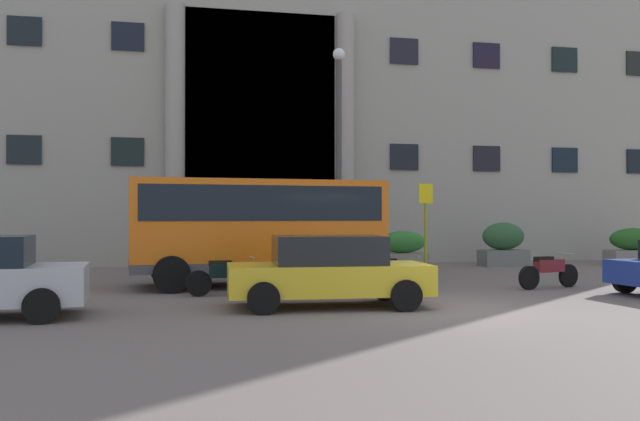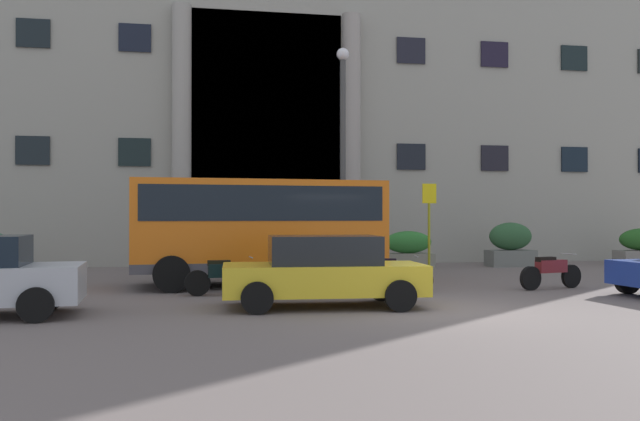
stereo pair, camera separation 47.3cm
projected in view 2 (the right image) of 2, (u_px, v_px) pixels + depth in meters
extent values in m
cube|color=#645956|center=(446.00, 313.00, 13.26)|extent=(80.00, 64.00, 0.12)
cube|color=gray|center=(305.00, 46.00, 30.55)|extent=(35.21, 9.00, 19.09)
cube|color=black|center=(268.00, 138.00, 25.75)|extent=(5.71, 0.12, 9.64)
cylinder|color=gray|center=(181.00, 135.00, 24.87)|extent=(0.71, 0.71, 9.64)
cylinder|color=gray|center=(351.00, 139.00, 26.03)|extent=(0.71, 0.71, 9.64)
cube|color=black|center=(33.00, 150.00, 24.13)|extent=(1.16, 0.08, 1.03)
cube|color=black|center=(135.00, 152.00, 24.77)|extent=(1.16, 0.08, 1.03)
cube|color=black|center=(411.00, 157.00, 26.68)|extent=(1.16, 0.08, 1.03)
cube|color=black|center=(495.00, 158.00, 27.31)|extent=(1.16, 0.08, 1.03)
cube|color=black|center=(574.00, 159.00, 27.95)|extent=(1.16, 0.08, 1.03)
cube|color=black|center=(33.00, 33.00, 24.17)|extent=(1.16, 0.08, 1.03)
cube|color=black|center=(135.00, 38.00, 24.80)|extent=(1.16, 0.08, 1.03)
cube|color=black|center=(411.00, 51.00, 26.71)|extent=(1.16, 0.08, 1.03)
cube|color=black|center=(494.00, 54.00, 27.35)|extent=(1.16, 0.08, 1.03)
cube|color=black|center=(574.00, 58.00, 27.99)|extent=(1.16, 0.08, 1.03)
cube|color=orange|center=(258.00, 225.00, 18.10)|extent=(6.73, 2.91, 2.34)
cube|color=black|center=(258.00, 204.00, 18.11)|extent=(6.34, 2.91, 0.89)
cube|color=black|center=(372.00, 211.00, 18.91)|extent=(0.21, 2.05, 1.12)
cube|color=#47454C|center=(258.00, 264.00, 18.09)|extent=(6.74, 2.95, 0.24)
cylinder|color=black|center=(329.00, 264.00, 19.85)|extent=(0.92, 0.34, 0.90)
cylinder|color=black|center=(353.00, 270.00, 17.48)|extent=(0.92, 0.34, 0.90)
cylinder|color=black|center=(168.00, 267.00, 18.70)|extent=(0.92, 0.34, 0.90)
cylinder|color=black|center=(171.00, 274.00, 16.33)|extent=(0.92, 0.34, 0.90)
cylinder|color=#929619|center=(429.00, 231.00, 20.62)|extent=(0.08, 0.08, 2.79)
cube|color=yellow|center=(429.00, 193.00, 20.60)|extent=(0.44, 0.03, 0.60)
cube|color=slate|center=(271.00, 263.00, 23.44)|extent=(1.63, 0.73, 0.47)
ellipsoid|color=#25582C|center=(271.00, 245.00, 23.45)|extent=(1.57, 0.66, 0.74)
cube|color=gray|center=(408.00, 261.00, 24.02)|extent=(1.80, 0.71, 0.53)
ellipsoid|color=#2A6E2C|center=(408.00, 242.00, 24.02)|extent=(1.72, 0.64, 0.79)
cube|color=slate|center=(511.00, 258.00, 24.94)|extent=(1.71, 0.89, 0.60)
ellipsoid|color=#29512E|center=(511.00, 236.00, 24.94)|extent=(1.64, 0.80, 1.02)
cube|color=gold|center=(324.00, 279.00, 13.75)|extent=(4.15, 1.95, 0.61)
cube|color=black|center=(324.00, 250.00, 13.75)|extent=(2.27, 1.64, 0.58)
cylinder|color=black|center=(381.00, 287.00, 14.78)|extent=(0.63, 0.23, 0.62)
cylinder|color=black|center=(400.00, 296.00, 13.06)|extent=(0.63, 0.23, 0.62)
cylinder|color=black|center=(254.00, 288.00, 14.43)|extent=(0.63, 0.23, 0.62)
cylinder|color=black|center=(257.00, 298.00, 12.71)|extent=(0.63, 0.23, 0.62)
cylinder|color=black|center=(628.00, 281.00, 16.14)|extent=(0.63, 0.24, 0.62)
cylinder|color=black|center=(50.00, 294.00, 13.44)|extent=(0.63, 0.24, 0.62)
cylinder|color=black|center=(36.00, 305.00, 11.72)|extent=(0.63, 0.24, 0.62)
cylinder|color=black|center=(255.00, 282.00, 15.97)|extent=(0.60, 0.14, 0.60)
cylinder|color=black|center=(197.00, 283.00, 15.64)|extent=(0.61, 0.16, 0.60)
cube|color=black|center=(227.00, 270.00, 15.81)|extent=(0.88, 0.29, 0.32)
cube|color=black|center=(219.00, 263.00, 15.77)|extent=(0.53, 0.23, 0.12)
cylinder|color=#A5A5A8|center=(251.00, 257.00, 15.95)|extent=(0.06, 0.55, 0.03)
cylinder|color=black|center=(421.00, 280.00, 16.40)|extent=(0.61, 0.21, 0.60)
cylinder|color=black|center=(365.00, 280.00, 16.42)|extent=(0.61, 0.23, 0.60)
cube|color=black|center=(393.00, 268.00, 16.42)|extent=(0.90, 0.40, 0.32)
cube|color=black|center=(385.00, 261.00, 16.42)|extent=(0.55, 0.30, 0.12)
cylinder|color=#A5A5A8|center=(416.00, 256.00, 16.41)|extent=(0.14, 0.55, 0.03)
cylinder|color=black|center=(571.00, 276.00, 17.45)|extent=(0.61, 0.25, 0.60)
cylinder|color=black|center=(531.00, 278.00, 16.86)|extent=(0.61, 0.27, 0.60)
cube|color=maroon|center=(551.00, 266.00, 17.16)|extent=(0.90, 0.46, 0.32)
cube|color=black|center=(546.00, 259.00, 17.08)|extent=(0.55, 0.33, 0.12)
cylinder|color=#A5A5A8|center=(568.00, 254.00, 17.41)|extent=(0.17, 0.54, 0.03)
cylinder|color=#3E3E3E|center=(343.00, 167.00, 21.79)|extent=(0.18, 0.18, 6.90)
sphere|color=silver|center=(343.00, 54.00, 21.83)|extent=(0.40, 0.40, 0.40)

